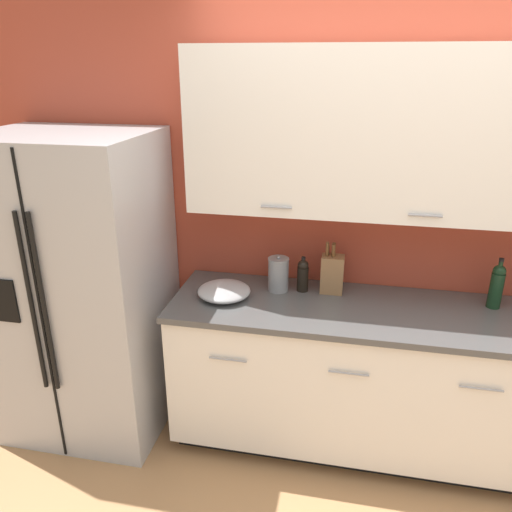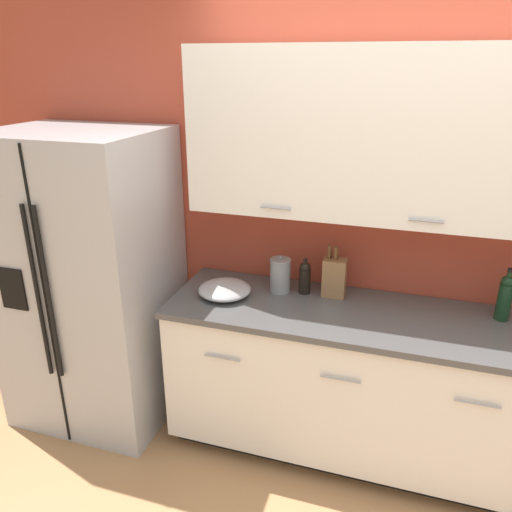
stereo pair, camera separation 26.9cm
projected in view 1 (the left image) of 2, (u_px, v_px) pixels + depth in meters
wall_back at (422, 195)px, 2.68m from camera, size 10.00×0.39×2.60m
counter_unit at (403, 382)px, 2.79m from camera, size 2.60×0.64×0.90m
refrigerator at (81, 289)px, 2.91m from camera, size 0.93×0.79×1.79m
knife_block at (332, 273)px, 2.81m from camera, size 0.13×0.10×0.31m
wine_bottle at (497, 285)px, 2.63m from camera, size 0.07×0.07×0.28m
oil_bottle at (303, 275)px, 2.84m from camera, size 0.07×0.07×0.21m
steel_canister at (278, 274)px, 2.84m from camera, size 0.12×0.12×0.21m
mixing_bowl at (224, 291)px, 2.78m from camera, size 0.30×0.30×0.07m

